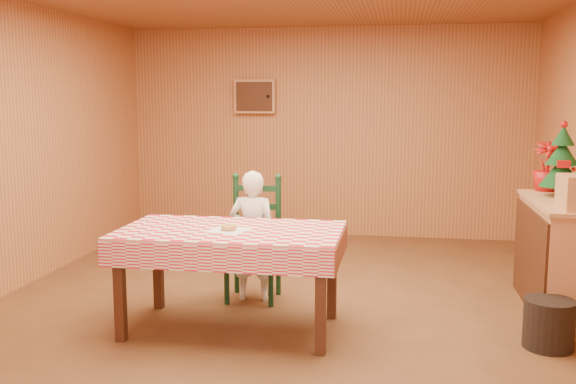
# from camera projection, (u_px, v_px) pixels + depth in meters

# --- Properties ---
(ground) EXTENTS (6.00, 6.00, 0.00)m
(ground) POSITION_uv_depth(u_px,v_px,m) (284.00, 309.00, 5.32)
(ground) COLOR brown
(ground) RESTS_ON ground
(cabin_walls) EXTENTS (5.10, 6.05, 2.65)m
(cabin_walls) POSITION_uv_depth(u_px,v_px,m) (294.00, 87.00, 5.57)
(cabin_walls) COLOR #BC7544
(cabin_walls) RESTS_ON ground
(dining_table) EXTENTS (1.66, 0.96, 0.77)m
(dining_table) POSITION_uv_depth(u_px,v_px,m) (231.00, 240.00, 4.75)
(dining_table) COLOR #452112
(dining_table) RESTS_ON ground
(ladder_chair) EXTENTS (0.44, 0.40, 1.08)m
(ladder_chair) POSITION_uv_depth(u_px,v_px,m) (254.00, 241.00, 5.55)
(ladder_chair) COLOR black
(ladder_chair) RESTS_ON ground
(seated_child) EXTENTS (0.41, 0.27, 1.12)m
(seated_child) POSITION_uv_depth(u_px,v_px,m) (253.00, 236.00, 5.48)
(seated_child) COLOR white
(seated_child) RESTS_ON ground
(napkin) EXTENTS (0.31, 0.31, 0.00)m
(napkin) POSITION_uv_depth(u_px,v_px,m) (229.00, 230.00, 4.69)
(napkin) COLOR white
(napkin) RESTS_ON dining_table
(donut) EXTENTS (0.12, 0.12, 0.04)m
(donut) POSITION_uv_depth(u_px,v_px,m) (229.00, 227.00, 4.69)
(donut) COLOR #D78E4D
(donut) RESTS_ON napkin
(shelf_unit) EXTENTS (0.54, 1.24, 0.93)m
(shelf_unit) POSITION_uv_depth(u_px,v_px,m) (563.00, 258.00, 5.10)
(shelf_unit) COLOR tan
(shelf_unit) RESTS_ON ground
(christmas_tree) EXTENTS (0.34, 0.34, 0.62)m
(christmas_tree) POSITION_uv_depth(u_px,v_px,m) (562.00, 162.00, 5.24)
(christmas_tree) COLOR #452112
(christmas_tree) RESTS_ON shelf_unit
(flower_arrangement) EXTENTS (0.29, 0.29, 0.43)m
(flower_arrangement) POSITION_uv_depth(u_px,v_px,m) (547.00, 166.00, 5.55)
(flower_arrangement) COLOR #AE1110
(flower_arrangement) RESTS_ON shelf_unit
(storage_bin) EXTENTS (0.45, 0.45, 0.35)m
(storage_bin) POSITION_uv_depth(u_px,v_px,m) (549.00, 324.00, 4.46)
(storage_bin) COLOR black
(storage_bin) RESTS_ON ground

